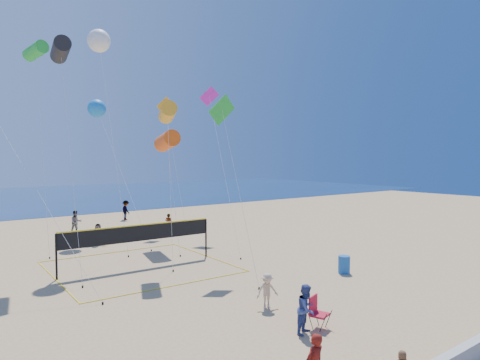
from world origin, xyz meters
TOP-DOWN VIEW (x-y plane):
  - ground at (0.00, 0.00)m, footprint 120.00×120.00m
  - ocean at (0.00, 62.00)m, footprint 140.00×50.00m
  - bystander_a at (1.07, 1.41)m, footprint 0.99×0.88m
  - bystander_b at (1.60, 4.09)m, footprint 1.03×0.77m
  - far_person_1 at (0.34, 20.49)m, footprint 1.44×0.69m
  - far_person_2 at (6.38, 21.69)m, footprint 0.66×0.69m
  - far_person_3 at (0.45, 26.06)m, footprint 0.89×0.70m
  - far_person_4 at (6.53, 30.83)m, footprint 0.76×1.26m
  - camp_chair at (1.68, 1.50)m, footprint 0.76×0.88m
  - trash_barrel at (8.19, 5.60)m, footprint 0.79×0.79m
  - volleyball_net at (0.18, 13.28)m, footprint 9.00×8.86m
  - kite_1 at (-2.99, 16.16)m, footprint 1.19×6.05m
  - kite_2 at (1.80, 12.88)m, footprint 1.56×2.80m
  - kite_4 at (3.95, 10.51)m, footprint 2.05×4.76m
  - kite_5 at (9.12, 19.67)m, footprint 4.43×9.53m
  - kite_6 at (-0.34, 17.70)m, footprint 1.71×2.63m
  - kite_7 at (1.51, 23.80)m, footprint 1.70×8.00m
  - kite_8 at (-2.56, 24.31)m, footprint 1.51×7.26m
  - kite_9 at (7.32, 23.81)m, footprint 1.53×3.16m
  - kite_10 at (4.47, 18.17)m, footprint 2.14×5.60m

SIDE VIEW (x-z plane):
  - ground at x=0.00m, z-range 0.00..0.00m
  - ocean at x=0.00m, z-range 0.00..0.03m
  - trash_barrel at x=8.19m, z-range 0.00..0.91m
  - camp_chair at x=1.68m, z-range 0.02..1.28m
  - bystander_b at x=1.60m, z-range 0.00..1.42m
  - far_person_1 at x=0.34m, z-range 0.00..1.49m
  - far_person_2 at x=6.38m, z-range 0.00..1.59m
  - bystander_a at x=1.07m, z-range 0.00..1.70m
  - far_person_3 at x=0.45m, z-range 0.00..1.82m
  - far_person_4 at x=6.53m, z-range 0.00..1.90m
  - volleyball_net at x=0.18m, z-range 0.43..2.78m
  - kite_10 at x=4.47m, z-range 3.22..11.16m
  - kite_4 at x=3.95m, z-range 3.47..13.00m
  - kite_2 at x=1.80m, z-range 3.99..13.11m
  - kite_9 at x=7.32m, z-range 4.14..15.33m
  - kite_7 at x=1.51m, z-range 4.53..14.97m
  - kite_5 at x=9.12m, z-range 4.28..16.03m
  - kite_1 at x=-2.99m, z-range 5.67..18.20m
  - kite_6 at x=-0.34m, z-range 6.24..20.12m
  - kite_8 at x=-2.56m, z-range 6.45..20.62m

